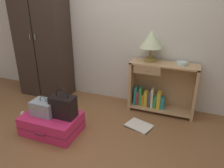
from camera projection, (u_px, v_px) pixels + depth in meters
ground_plane at (76, 149)px, 2.59m from camera, size 9.00×9.00×0.00m
back_wall at (120, 21)px, 3.37m from camera, size 6.40×0.10×2.60m
wardrobe at (42, 34)px, 3.62m from camera, size 0.86×0.47×2.12m
bookshelf at (159, 89)px, 3.30m from camera, size 0.97×0.34×0.77m
table_lamp at (151, 40)px, 3.09m from camera, size 0.31×0.31×0.45m
bowl at (182, 63)px, 3.05m from camera, size 0.16×0.16×0.04m
suitcase_large at (52, 123)px, 2.87m from camera, size 0.73×0.52×0.25m
train_case at (44, 108)px, 2.80m from camera, size 0.30×0.22×0.26m
handbag at (63, 106)px, 2.73m from camera, size 0.31×0.19×0.39m
bottle at (24, 118)px, 3.08m from camera, size 0.06×0.06×0.17m
open_book_on_floor at (139, 126)px, 3.02m from camera, size 0.41×0.34×0.02m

